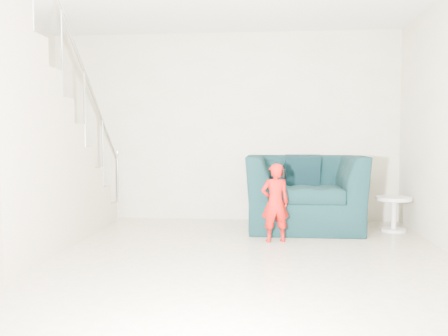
% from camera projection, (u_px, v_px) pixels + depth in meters
% --- Properties ---
extents(floor, '(5.50, 5.50, 0.00)m').
position_uv_depth(floor, '(195.00, 271.00, 4.22)').
color(floor, gray).
rests_on(floor, ground).
extents(back_wall, '(5.00, 0.00, 5.00)m').
position_uv_depth(back_wall, '(223.00, 127.00, 6.87)').
color(back_wall, '#AFA78E').
rests_on(back_wall, floor).
extents(front_wall, '(5.00, 0.00, 5.00)m').
position_uv_depth(front_wall, '(57.00, 82.00, 1.40)').
color(front_wall, '#AFA78E').
rests_on(front_wall, floor).
extents(armchair, '(1.49, 1.31, 0.96)m').
position_uv_depth(armchair, '(304.00, 192.00, 6.22)').
color(armchair, black).
rests_on(armchair, floor).
extents(toddler, '(0.37, 0.28, 0.90)m').
position_uv_depth(toddler, '(275.00, 203.00, 5.40)').
color(toddler, '#96040B').
rests_on(toddler, floor).
extents(side_table, '(0.44, 0.44, 0.44)m').
position_uv_depth(side_table, '(394.00, 208.00, 6.03)').
color(side_table, silver).
rests_on(side_table, floor).
extents(staircase, '(1.02, 3.03, 3.62)m').
position_uv_depth(staircase, '(11.00, 161.00, 4.88)').
color(staircase, '#ADA089').
rests_on(staircase, floor).
extents(cushion, '(0.47, 0.23, 0.47)m').
position_uv_depth(cushion, '(303.00, 171.00, 6.52)').
color(cushion, black).
rests_on(cushion, armchair).
extents(throw, '(0.05, 0.46, 0.51)m').
position_uv_depth(throw, '(254.00, 183.00, 6.16)').
color(throw, black).
rests_on(throw, armchair).
extents(phone, '(0.03, 0.05, 0.10)m').
position_uv_depth(phone, '(284.00, 174.00, 5.33)').
color(phone, black).
rests_on(phone, toddler).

